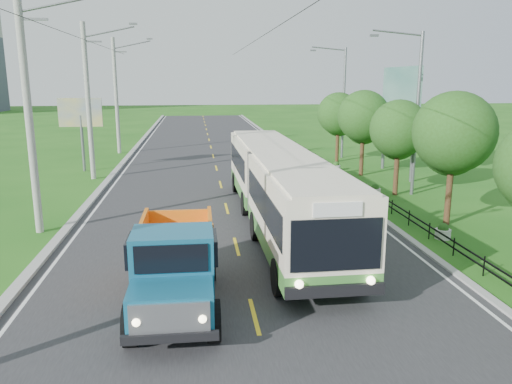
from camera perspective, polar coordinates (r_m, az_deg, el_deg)
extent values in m
plane|color=#1D5814|center=(14.33, -0.19, -14.05)|extent=(240.00, 240.00, 0.00)
cube|color=#28282B|center=(33.37, -4.26, 1.55)|extent=(14.00, 120.00, 0.02)
cube|color=#9E9E99|center=(33.80, -16.54, 1.31)|extent=(0.40, 120.00, 0.15)
cube|color=#9E9E99|center=(34.43, 7.72, 1.89)|extent=(0.30, 120.00, 0.10)
cube|color=silver|center=(33.73, -15.62, 1.25)|extent=(0.12, 120.00, 0.00)
cube|color=silver|center=(34.32, 6.91, 1.82)|extent=(0.12, 120.00, 0.00)
cube|color=yellow|center=(14.32, -0.19, -13.97)|extent=(0.12, 2.20, 0.00)
cube|color=black|center=(29.01, 12.33, 0.17)|extent=(0.04, 40.00, 0.60)
cylinder|color=gray|center=(22.79, -24.55, 7.93)|extent=(0.32, 0.32, 10.00)
cube|color=slate|center=(22.72, -24.21, 17.58)|extent=(1.20, 0.10, 0.10)
cylinder|color=gray|center=(34.41, -18.63, 9.65)|extent=(0.32, 0.32, 10.00)
cube|color=slate|center=(34.37, -18.24, 16.02)|extent=(1.20, 0.10, 0.10)
cube|color=slate|center=(34.08, -13.86, 18.17)|extent=(0.50, 0.18, 0.12)
cylinder|color=gray|center=(46.23, -15.69, 10.46)|extent=(0.32, 0.32, 10.00)
cube|color=slate|center=(46.20, -15.35, 15.20)|extent=(1.20, 0.10, 0.10)
cube|color=slate|center=(45.98, -12.08, 16.75)|extent=(0.50, 0.18, 0.12)
cylinder|color=#382314|center=(24.07, 21.21, 0.41)|extent=(0.28, 0.28, 3.36)
sphere|color=#244A15|center=(23.70, 21.70, 6.37)|extent=(3.60, 3.60, 3.60)
sphere|color=#244A15|center=(24.31, 21.42, 4.82)|extent=(2.64, 2.64, 2.64)
cylinder|color=#382314|center=(29.42, 15.76, 2.57)|extent=(0.28, 0.28, 3.02)
sphere|color=#244A15|center=(29.12, 16.02, 6.96)|extent=(3.24, 3.24, 3.24)
sphere|color=#244A15|center=(29.73, 15.93, 5.82)|extent=(2.38, 2.38, 2.38)
cylinder|color=#382314|center=(34.94, 12.02, 4.50)|extent=(0.28, 0.28, 3.25)
sphere|color=#244A15|center=(34.69, 12.20, 8.48)|extent=(3.48, 3.48, 3.48)
sphere|color=#244A15|center=(35.28, 12.19, 7.41)|extent=(2.55, 2.55, 2.55)
cylinder|color=#382314|center=(40.62, 9.28, 5.61)|extent=(0.28, 0.28, 3.08)
sphere|color=#244A15|center=(40.41, 9.40, 8.86)|extent=(3.30, 3.30, 3.30)
sphere|color=#244A15|center=(40.99, 9.44, 7.98)|extent=(2.42, 2.42, 2.42)
cylinder|color=slate|center=(29.47, 17.92, 8.31)|extent=(0.20, 0.20, 9.00)
cylinder|color=slate|center=(28.95, 15.91, 17.10)|extent=(2.80, 0.10, 0.34)
cube|color=slate|center=(28.47, 13.36, 17.02)|extent=(0.45, 0.16, 0.12)
cylinder|color=slate|center=(42.57, 9.99, 9.90)|extent=(0.20, 0.20, 9.00)
cylinder|color=slate|center=(42.21, 8.33, 15.91)|extent=(2.80, 0.10, 0.34)
cube|color=slate|center=(41.89, 6.54, 15.78)|extent=(0.45, 0.16, 0.12)
cylinder|color=silver|center=(22.16, 20.56, -4.51)|extent=(0.64, 0.64, 0.40)
sphere|color=#244A15|center=(22.09, 20.62, -3.89)|extent=(0.44, 0.44, 0.44)
cylinder|color=silver|center=(29.23, 13.43, 0.01)|extent=(0.64, 0.64, 0.40)
sphere|color=#244A15|center=(29.18, 13.46, 0.49)|extent=(0.44, 0.44, 0.44)
cylinder|color=silver|center=(36.69, 9.13, 2.74)|extent=(0.64, 0.64, 0.40)
sphere|color=#244A15|center=(36.64, 9.15, 3.13)|extent=(0.44, 0.44, 0.44)
cylinder|color=slate|center=(37.83, -19.21, 5.25)|extent=(0.20, 0.20, 4.00)
cube|color=yellow|center=(37.63, -19.45, 8.57)|extent=(3.00, 0.15, 2.00)
cylinder|color=slate|center=(33.45, 17.54, 5.34)|extent=(0.24, 0.24, 5.00)
cylinder|color=slate|center=(38.02, 14.45, 6.35)|extent=(0.24, 0.24, 5.00)
cube|color=#144C47|center=(35.51, 16.22, 11.17)|extent=(0.20, 6.00, 3.00)
cube|color=#3D8033|center=(17.96, 5.19, -5.37)|extent=(2.88, 8.45, 0.62)
cube|color=beige|center=(17.58, 5.28, -1.05)|extent=(2.88, 8.45, 2.17)
cube|color=black|center=(17.58, 5.28, -1.02)|extent=(2.92, 7.78, 1.07)
cube|color=#3D8033|center=(26.78, 0.88, 0.73)|extent=(2.88, 7.89, 0.62)
cube|color=beige|center=(26.53, 0.89, 3.68)|extent=(2.88, 7.89, 2.17)
cube|color=black|center=(26.53, 0.89, 3.70)|extent=(2.92, 7.22, 1.07)
cube|color=#4C4C4C|center=(22.22, 2.57, 1.08)|extent=(2.65, 1.15, 2.68)
cube|color=black|center=(13.69, 9.17, -5.99)|extent=(2.53, 0.09, 1.46)
cylinder|color=black|center=(15.40, 2.66, -9.71)|extent=(0.37, 1.17, 1.17)
cylinder|color=black|center=(16.01, 11.75, -9.07)|extent=(0.37, 1.17, 1.17)
cylinder|color=black|center=(20.53, -0.04, -3.89)|extent=(0.37, 1.17, 1.17)
cylinder|color=black|center=(21.00, 6.86, -3.61)|extent=(0.37, 1.17, 1.17)
cylinder|color=black|center=(24.19, -1.21, -1.32)|extent=(0.37, 1.17, 1.17)
cylinder|color=black|center=(24.59, 4.68, -1.13)|extent=(0.37, 1.17, 1.17)
cylinder|color=black|center=(29.21, -2.33, 1.12)|extent=(0.37, 1.17, 1.17)
cylinder|color=black|center=(29.54, 2.59, 1.25)|extent=(0.37, 1.17, 1.17)
cube|color=#145A7A|center=(12.60, -9.66, -12.76)|extent=(2.06, 1.38, 0.98)
cube|color=#145A7A|center=(13.75, -9.42, -8.30)|extent=(2.16, 1.58, 1.95)
cube|color=black|center=(13.59, -9.50, -6.38)|extent=(2.37, 1.29, 0.68)
cube|color=black|center=(14.82, -9.15, -10.57)|extent=(1.03, 5.87, 0.24)
cube|color=orange|center=(16.04, -9.02, -5.02)|extent=(2.27, 2.95, 1.27)
cylinder|color=black|center=(13.11, -14.15, -14.53)|extent=(0.35, 1.08, 1.07)
cylinder|color=black|center=(12.99, -4.86, -14.44)|extent=(0.35, 1.08, 1.07)
cylinder|color=black|center=(16.66, -12.42, -8.40)|extent=(0.35, 1.08, 1.07)
cylinder|color=black|center=(16.56, -5.28, -8.27)|extent=(0.35, 1.08, 1.07)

